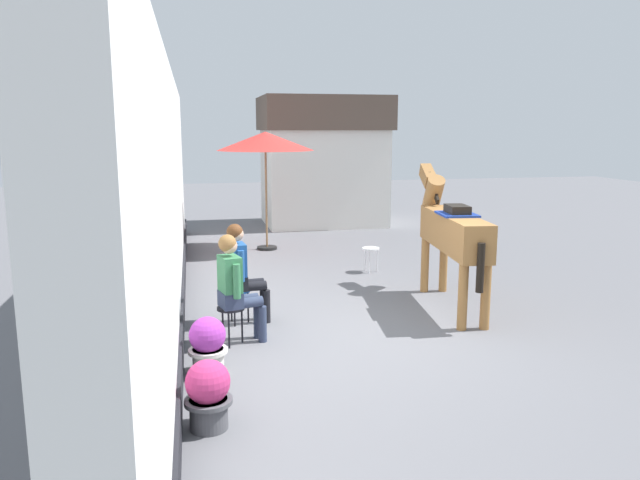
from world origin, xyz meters
TOP-DOWN VIEW (x-y plane):
  - ground_plane at (0.00, 3.00)m, footprint 40.00×40.00m
  - pub_facade_wall at (-2.55, 1.50)m, footprint 0.34×14.00m
  - distant_cottage at (1.40, 9.29)m, footprint 3.40×2.60m
  - seated_visitor_near at (-1.72, 0.00)m, footprint 0.61×0.48m
  - seated_visitor_far at (-1.57, 0.81)m, footprint 0.61×0.49m
  - saddled_horse_center at (1.54, 0.98)m, footprint 0.70×2.99m
  - flower_planter_near at (-2.12, -2.14)m, footprint 0.43×0.43m
  - flower_planter_middle at (-2.09, -0.88)m, footprint 0.43×0.43m
  - cafe_parasol at (-0.60, 5.93)m, footprint 2.10×2.10m
  - spare_stool_white at (1.03, 3.37)m, footprint 0.32×0.32m

SIDE VIEW (x-z plane):
  - ground_plane at x=0.00m, z-range 0.00..0.00m
  - flower_planter_near at x=-2.12m, z-range 0.01..0.65m
  - flower_planter_middle at x=-2.09m, z-range 0.01..0.65m
  - spare_stool_white at x=1.03m, z-range 0.17..0.63m
  - seated_visitor_near at x=-1.72m, z-range 0.08..1.47m
  - seated_visitor_far at x=-1.57m, z-range 0.08..1.47m
  - saddled_horse_center at x=1.54m, z-range 0.13..2.19m
  - pub_facade_wall at x=-2.55m, z-range -0.16..3.24m
  - distant_cottage at x=1.40m, z-range 0.05..3.55m
  - cafe_parasol at x=-0.60m, z-range 1.07..3.65m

